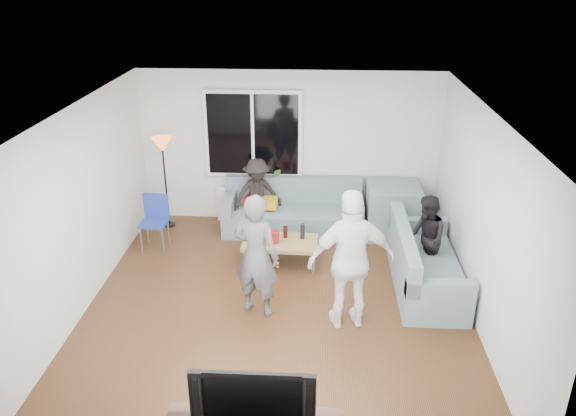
# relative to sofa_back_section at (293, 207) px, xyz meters

# --- Properties ---
(floor) EXTENTS (5.00, 5.50, 0.04)m
(floor) POSITION_rel_sofa_back_section_xyz_m (-0.09, -2.27, -0.45)
(floor) COLOR #56351C
(floor) RESTS_ON ground
(ceiling) EXTENTS (5.00, 5.50, 0.04)m
(ceiling) POSITION_rel_sofa_back_section_xyz_m (-0.09, -2.27, 2.20)
(ceiling) COLOR white
(ceiling) RESTS_ON ground
(wall_back) EXTENTS (5.00, 0.04, 2.60)m
(wall_back) POSITION_rel_sofa_back_section_xyz_m (-0.09, 0.50, 0.88)
(wall_back) COLOR silver
(wall_back) RESTS_ON ground
(wall_front) EXTENTS (5.00, 0.04, 2.60)m
(wall_front) POSITION_rel_sofa_back_section_xyz_m (-0.09, -5.04, 0.88)
(wall_front) COLOR silver
(wall_front) RESTS_ON ground
(wall_left) EXTENTS (0.04, 5.50, 2.60)m
(wall_left) POSITION_rel_sofa_back_section_xyz_m (-2.61, -2.27, 0.88)
(wall_left) COLOR silver
(wall_left) RESTS_ON ground
(wall_right) EXTENTS (0.04, 5.50, 2.60)m
(wall_right) POSITION_rel_sofa_back_section_xyz_m (2.43, -2.27, 0.88)
(wall_right) COLOR silver
(wall_right) RESTS_ON ground
(window_frame) EXTENTS (1.62, 0.06, 1.47)m
(window_frame) POSITION_rel_sofa_back_section_xyz_m (-0.69, 0.42, 1.12)
(window_frame) COLOR white
(window_frame) RESTS_ON wall_back
(window_glass) EXTENTS (1.50, 0.02, 1.35)m
(window_glass) POSITION_rel_sofa_back_section_xyz_m (-0.69, 0.38, 1.12)
(window_glass) COLOR black
(window_glass) RESTS_ON window_frame
(window_mullion) EXTENTS (0.05, 0.03, 1.35)m
(window_mullion) POSITION_rel_sofa_back_section_xyz_m (-0.69, 0.37, 1.12)
(window_mullion) COLOR white
(window_mullion) RESTS_ON window_frame
(radiator) EXTENTS (1.30, 0.12, 0.62)m
(radiator) POSITION_rel_sofa_back_section_xyz_m (-0.69, 0.38, -0.11)
(radiator) COLOR silver
(radiator) RESTS_ON floor
(potted_plant) EXTENTS (0.21, 0.18, 0.36)m
(potted_plant) POSITION_rel_sofa_back_section_xyz_m (-0.32, 0.35, 0.37)
(potted_plant) COLOR #3B6B2B
(potted_plant) RESTS_ON radiator
(vase) EXTENTS (0.17, 0.17, 0.16)m
(vase) POSITION_rel_sofa_back_section_xyz_m (-1.12, 0.35, 0.28)
(vase) COLOR silver
(vase) RESTS_ON radiator
(sofa_back_section) EXTENTS (2.30, 0.85, 0.85)m
(sofa_back_section) POSITION_rel_sofa_back_section_xyz_m (0.00, 0.00, 0.00)
(sofa_back_section) COLOR slate
(sofa_back_section) RESTS_ON floor
(sofa_right_section) EXTENTS (2.00, 0.85, 0.85)m
(sofa_right_section) POSITION_rel_sofa_back_section_xyz_m (1.93, -1.67, 0.00)
(sofa_right_section) COLOR slate
(sofa_right_section) RESTS_ON floor
(sofa_corner) EXTENTS (0.85, 0.85, 0.85)m
(sofa_corner) POSITION_rel_sofa_back_section_xyz_m (1.64, 0.00, 0.00)
(sofa_corner) COLOR slate
(sofa_corner) RESTS_ON floor
(cushion_yellow) EXTENTS (0.39, 0.33, 0.14)m
(cushion_yellow) POSITION_rel_sofa_back_section_xyz_m (-0.45, -0.02, 0.09)
(cushion_yellow) COLOR gold
(cushion_yellow) RESTS_ON sofa_back_section
(cushion_red) EXTENTS (0.43, 0.39, 0.13)m
(cushion_red) POSITION_rel_sofa_back_section_xyz_m (-0.63, 0.06, 0.09)
(cushion_red) COLOR maroon
(cushion_red) RESTS_ON sofa_back_section
(coffee_table) EXTENTS (1.12, 0.63, 0.40)m
(coffee_table) POSITION_rel_sofa_back_section_xyz_m (-0.13, -1.18, -0.22)
(coffee_table) COLOR #A3874F
(coffee_table) RESTS_ON floor
(pitcher) EXTENTS (0.17, 0.17, 0.17)m
(pitcher) POSITION_rel_sofa_back_section_xyz_m (-0.22, -1.23, 0.06)
(pitcher) COLOR maroon
(pitcher) RESTS_ON coffee_table
(side_chair) EXTENTS (0.42, 0.42, 0.86)m
(side_chair) POSITION_rel_sofa_back_section_xyz_m (-2.14, -0.76, 0.01)
(side_chair) COLOR #223697
(side_chair) RESTS_ON floor
(floor_lamp) EXTENTS (0.32, 0.32, 1.56)m
(floor_lamp) POSITION_rel_sofa_back_section_xyz_m (-2.14, 0.08, 0.36)
(floor_lamp) COLOR orange
(floor_lamp) RESTS_ON floor
(player_left) EXTENTS (0.70, 0.57, 1.64)m
(player_left) POSITION_rel_sofa_back_section_xyz_m (-0.34, -2.42, 0.40)
(player_left) COLOR #4B4B50
(player_left) RESTS_ON floor
(player_right) EXTENTS (1.12, 0.64, 1.80)m
(player_right) POSITION_rel_sofa_back_section_xyz_m (0.83, -2.62, 0.48)
(player_right) COLOR white
(player_right) RESTS_ON floor
(spectator_right) EXTENTS (0.55, 0.66, 1.25)m
(spectator_right) POSITION_rel_sofa_back_section_xyz_m (1.93, -1.43, 0.20)
(spectator_right) COLOR black
(spectator_right) RESTS_ON floor
(spectator_back) EXTENTS (0.91, 0.70, 1.25)m
(spectator_back) POSITION_rel_sofa_back_section_xyz_m (-0.59, 0.03, 0.20)
(spectator_back) COLOR black
(spectator_back) RESTS_ON floor
(television) EXTENTS (1.08, 0.14, 0.62)m
(television) POSITION_rel_sofa_back_section_xyz_m (-0.10, -4.77, 0.33)
(television) COLOR black
(television) RESTS_ON tv_console
(bottle_c) EXTENTS (0.07, 0.07, 0.18)m
(bottle_c) POSITION_rel_sofa_back_section_xyz_m (-0.06, -1.06, 0.06)
(bottle_c) COLOR black
(bottle_c) RESTS_ON coffee_table
(bottle_e) EXTENTS (0.07, 0.07, 0.23)m
(bottle_e) POSITION_rel_sofa_back_section_xyz_m (0.19, -1.08, 0.09)
(bottle_e) COLOR black
(bottle_e) RESTS_ON coffee_table
(bottle_a) EXTENTS (0.07, 0.07, 0.23)m
(bottle_a) POSITION_rel_sofa_back_section_xyz_m (-0.44, -1.05, 0.09)
(bottle_a) COLOR #E9390D
(bottle_a) RESTS_ON coffee_table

